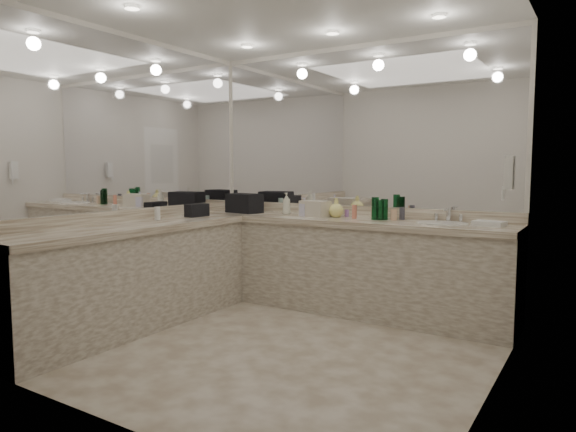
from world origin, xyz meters
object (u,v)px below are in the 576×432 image
Objects in this scene: wall_phone at (509,172)px; soap_bottle_a at (287,203)px; soap_bottle_c at (336,208)px; black_toiletry_bag at (244,203)px; sink at (442,224)px; soap_bottle_b at (304,207)px; cream_cosmetic_case at (315,208)px; hand_towel at (489,223)px.

wall_phone is 1.06× the size of soap_bottle_a.
black_toiletry_bag is at bearing -176.53° from soap_bottle_c.
soap_bottle_a reaches higher than sink.
wall_phone is (0.61, -0.50, 0.46)m from sink.
sink is at bearing 140.43° from wall_phone.
soap_bottle_c is at bearing 15.42° from soap_bottle_b.
sink is at bearing 11.35° from cream_cosmetic_case.
soap_bottle_b is at bearing -177.26° from hand_towel.
soap_bottle_a is at bearing 166.30° from wall_phone.
black_toiletry_bag is at bearing -178.57° from hand_towel.
wall_phone is 1.77m from soap_bottle_c.
cream_cosmetic_case is at bearing -165.43° from soap_bottle_c.
sink is 1.20× the size of black_toiletry_bag.
sink is 0.91m from wall_phone.
soap_bottle_a is 1.21× the size of soap_bottle_c.
hand_towel is 1.74m from soap_bottle_b.
black_toiletry_bag is 0.50m from soap_bottle_a.
black_toiletry_bag is at bearing 170.09° from wall_phone.
soap_bottle_c is at bearing 3.47° from black_toiletry_bag.
soap_bottle_b is at bearing -164.58° from soap_bottle_c.
soap_bottle_b is at bearing -152.13° from cream_cosmetic_case.
cream_cosmetic_case is 1.51× the size of soap_bottle_c.
sink is 1.63m from soap_bottle_a.
soap_bottle_a is (-1.62, 0.04, 0.12)m from sink.
sink is 1.25m from cream_cosmetic_case.
wall_phone reaches higher than sink.
wall_phone reaches higher than cream_cosmetic_case.
sink is at bearing 1.88° from soap_bottle_b.
soap_bottle_a is at bearing -177.68° from cream_cosmetic_case.
soap_bottle_c reaches higher than sink.
soap_bottle_a is (-2.23, 0.54, -0.34)m from wall_phone.
hand_towel is at bearing -0.12° from soap_bottle_c.
soap_bottle_a is at bearing 179.88° from hand_towel.
cream_cosmetic_case is at bearing 17.09° from soap_bottle_b.
soap_bottle_c is at bearing -0.14° from soap_bottle_a.
wall_phone is at bearing -13.08° from soap_bottle_b.
hand_towel is 1.09× the size of soap_bottle_a.
soap_bottle_c reaches higher than cream_cosmetic_case.
wall_phone is at bearing -13.70° from soap_bottle_a.
soap_bottle_c is at bearing 25.36° from cream_cosmetic_case.
wall_phone reaches higher than soap_bottle_b.
soap_bottle_a is at bearing 179.86° from soap_bottle_c.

